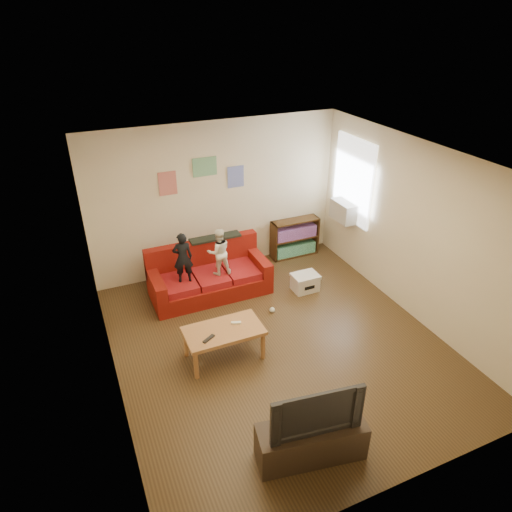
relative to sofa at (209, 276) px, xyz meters
name	(u,v)px	position (x,y,z in m)	size (l,w,h in m)	color
room_shell	(280,263)	(0.47, -1.73, 1.06)	(4.52, 5.02, 2.72)	#4F391F
sofa	(209,276)	(0.00, 0.00, 0.00)	(1.97, 0.90, 0.87)	maroon
child_a	(183,258)	(-0.45, -0.17, 0.55)	(0.31, 0.20, 0.85)	black
child_b	(219,252)	(0.15, -0.17, 0.52)	(0.39, 0.30, 0.80)	white
coffee_table	(224,333)	(-0.34, -1.69, 0.12)	(1.06, 0.58, 0.48)	#B77944
remote	(209,339)	(-0.59, -1.81, 0.20)	(0.19, 0.05, 0.02)	black
game_controller	(236,323)	(-0.14, -1.64, 0.20)	(0.14, 0.04, 0.03)	white
bookshelf	(295,240)	(1.94, 0.57, 0.04)	(0.94, 0.28, 0.75)	#402812
window	(353,180)	(2.69, -0.08, 1.35)	(0.04, 1.08, 1.48)	white
ac_unit	(344,211)	(2.57, -0.08, 0.79)	(0.28, 0.55, 0.35)	#B7B2A3
artwork_left	(168,183)	(-0.38, 0.76, 1.46)	(0.30, 0.01, 0.40)	#D87266
artwork_center	(205,167)	(0.27, 0.76, 1.66)	(0.42, 0.01, 0.32)	#72B27F
artwork_right	(236,177)	(0.82, 0.76, 1.41)	(0.30, 0.01, 0.38)	#727FCC
file_box	(305,282)	(1.52, -0.63, -0.14)	(0.44, 0.34, 0.30)	white
tv_stand	(311,441)	(-0.04, -3.56, -0.07)	(1.17, 0.39, 0.44)	#382A1F
television	(314,408)	(-0.04, -3.56, 0.43)	(0.99, 0.13, 0.57)	black
tissue	(272,310)	(0.72, -1.00, -0.25)	(0.09, 0.09, 0.09)	beige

